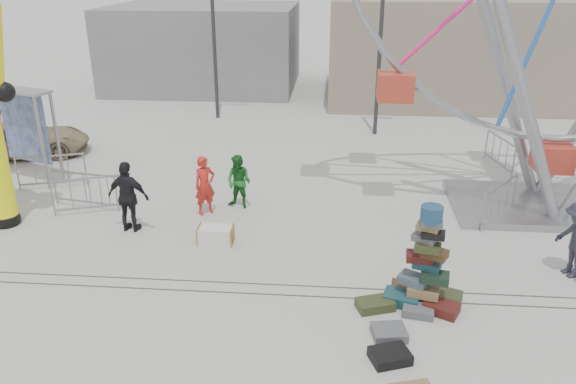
# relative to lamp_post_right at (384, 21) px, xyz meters

# --- Properties ---
(ground) EXTENTS (90.00, 90.00, 0.00)m
(ground) POSITION_rel_lamp_post_right_xyz_m (-3.09, -13.00, -4.48)
(ground) COLOR #9E9E99
(ground) RESTS_ON ground
(track_line_near) EXTENTS (40.00, 0.04, 0.01)m
(track_line_near) POSITION_rel_lamp_post_right_xyz_m (-3.09, -12.40, -4.48)
(track_line_near) COLOR #47443F
(track_line_near) RESTS_ON ground
(track_line_far) EXTENTS (40.00, 0.04, 0.01)m
(track_line_far) POSITION_rel_lamp_post_right_xyz_m (-3.09, -12.00, -4.48)
(track_line_far) COLOR #47443F
(track_line_far) RESTS_ON ground
(building_right) EXTENTS (12.00, 8.00, 5.00)m
(building_right) POSITION_rel_lamp_post_right_xyz_m (3.91, 7.00, -1.98)
(building_right) COLOR gray
(building_right) RESTS_ON ground
(building_left) EXTENTS (10.00, 8.00, 4.40)m
(building_left) POSITION_rel_lamp_post_right_xyz_m (-9.09, 9.00, -2.28)
(building_left) COLOR gray
(building_left) RESTS_ON ground
(lamp_post_right) EXTENTS (1.41, 0.25, 8.00)m
(lamp_post_right) POSITION_rel_lamp_post_right_xyz_m (0.00, 0.00, 0.00)
(lamp_post_right) COLOR #2D2D30
(lamp_post_right) RESTS_ON ground
(lamp_post_left) EXTENTS (1.41, 0.25, 8.00)m
(lamp_post_left) POSITION_rel_lamp_post_right_xyz_m (-7.00, 2.00, 0.00)
(lamp_post_left) COLOR #2D2D30
(lamp_post_left) RESTS_ON ground
(suitcase_tower) EXTENTS (1.73, 1.43, 2.24)m
(suitcase_tower) POSITION_rel_lamp_post_right_xyz_m (0.17, -12.46, -3.86)
(suitcase_tower) COLOR #1A454E
(suitcase_tower) RESTS_ON ground
(banner_scaffold) EXTENTS (4.15, 2.11, 3.02)m
(banner_scaffold) POSITION_rel_lamp_post_right_xyz_m (-12.38, -6.03, -2.22)
(banner_scaffold) COLOR gray
(banner_scaffold) RESTS_ON ground
(steamer_trunk) EXTENTS (0.89, 0.52, 0.42)m
(steamer_trunk) POSITION_rel_lamp_post_right_xyz_m (-4.69, -10.11, -4.27)
(steamer_trunk) COLOR silver
(steamer_trunk) RESTS_ON ground
(row_case_0) EXTENTS (0.86, 0.68, 0.20)m
(row_case_0) POSITION_rel_lamp_post_right_xyz_m (-0.83, -12.74, -4.38)
(row_case_0) COLOR #373E1F
(row_case_0) RESTS_ON ground
(row_case_1) EXTENTS (0.71, 0.64, 0.19)m
(row_case_1) POSITION_rel_lamp_post_right_xyz_m (-0.62, -13.66, -4.39)
(row_case_1) COLOR #5B5D63
(row_case_1) RESTS_ON ground
(row_case_2) EXTENTS (0.83, 0.72, 0.20)m
(row_case_2) POSITION_rel_lamp_post_right_xyz_m (-0.66, -14.36, -4.38)
(row_case_2) COLOR black
(row_case_2) RESTS_ON ground
(barricade_dummy_a) EXTENTS (1.93, 0.73, 1.10)m
(barricade_dummy_a) POSITION_rel_lamp_post_right_xyz_m (-10.55, -6.86, -3.93)
(barricade_dummy_a) COLOR gray
(barricade_dummy_a) RESTS_ON ground
(barricade_dummy_b) EXTENTS (1.99, 0.45, 1.10)m
(barricade_dummy_b) POSITION_rel_lamp_post_right_xyz_m (-8.86, -8.27, -3.93)
(barricade_dummy_b) COLOR gray
(barricade_dummy_b) RESTS_ON ground
(barricade_dummy_c) EXTENTS (1.92, 0.75, 1.10)m
(barricade_dummy_c) POSITION_rel_lamp_post_right_xyz_m (-8.57, -8.61, -3.93)
(barricade_dummy_c) COLOR gray
(barricade_dummy_c) RESTS_ON ground
(barricade_wheel_front) EXTENTS (1.31, 1.64, 1.10)m
(barricade_wheel_front) POSITION_rel_lamp_post_right_xyz_m (2.80, -8.13, -3.93)
(barricade_wheel_front) COLOR gray
(barricade_wheel_front) RESTS_ON ground
(barricade_wheel_back) EXTENTS (0.51, 1.98, 1.10)m
(barricade_wheel_back) POSITION_rel_lamp_post_right_xyz_m (3.90, -3.79, -3.93)
(barricade_wheel_back) COLOR gray
(barricade_wheel_back) RESTS_ON ground
(pedestrian_red) EXTENTS (0.73, 0.70, 1.69)m
(pedestrian_red) POSITION_rel_lamp_post_right_xyz_m (-5.33, -8.36, -3.64)
(pedestrian_red) COLOR red
(pedestrian_red) RESTS_ON ground
(pedestrian_green) EXTENTS (0.93, 0.83, 1.57)m
(pedestrian_green) POSITION_rel_lamp_post_right_xyz_m (-4.45, -7.87, -3.70)
(pedestrian_green) COLOR #18601E
(pedestrian_green) RESTS_ON ground
(pedestrian_black) EXTENTS (1.18, 0.62, 1.92)m
(pedestrian_black) POSITION_rel_lamp_post_right_xyz_m (-7.06, -9.61, -3.52)
(pedestrian_black) COLOR black
(pedestrian_black) RESTS_ON ground
(pedestrian_grey) EXTENTS (0.95, 1.30, 1.80)m
(pedestrian_grey) POSITION_rel_lamp_post_right_xyz_m (3.66, -11.01, -3.58)
(pedestrian_grey) COLOR #23242F
(pedestrian_grey) RESTS_ON ground
(parked_suv) EXTENTS (4.71, 3.15, 1.20)m
(parked_suv) POSITION_rel_lamp_post_right_xyz_m (-12.98, -3.84, -3.88)
(parked_suv) COLOR #92815E
(parked_suv) RESTS_ON ground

